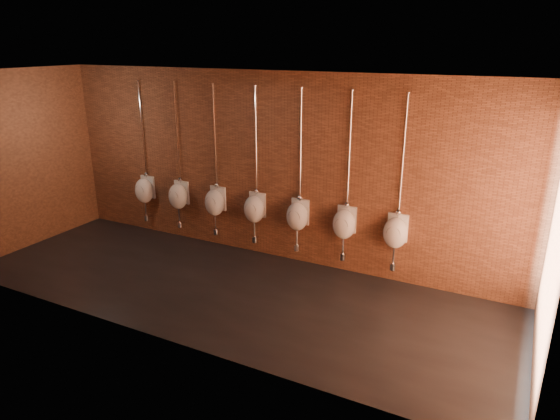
{
  "coord_description": "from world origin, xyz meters",
  "views": [
    {
      "loc": [
        3.87,
        -5.75,
        3.64
      ],
      "look_at": [
        0.46,
        0.9,
        1.1
      ],
      "focal_mm": 32.0,
      "sensor_mm": 36.0,
      "label": 1
    }
  ],
  "objects": [
    {
      "name": "urinal_0",
      "position": [
        -2.76,
        1.37,
        0.88
      ],
      "size": [
        0.38,
        0.33,
        2.72
      ],
      "color": "white",
      "rests_on": "ground"
    },
    {
      "name": "ground",
      "position": [
        0.0,
        0.0,
        0.0
      ],
      "size": [
        8.5,
        8.5,
        0.0
      ],
      "primitive_type": "plane",
      "color": "black",
      "rests_on": "ground"
    },
    {
      "name": "urinal_2",
      "position": [
        -1.1,
        1.37,
        0.88
      ],
      "size": [
        0.38,
        0.33,
        2.72
      ],
      "color": "white",
      "rests_on": "ground"
    },
    {
      "name": "urinal_1",
      "position": [
        -1.93,
        1.37,
        0.88
      ],
      "size": [
        0.38,
        0.33,
        2.72
      ],
      "color": "white",
      "rests_on": "ground"
    },
    {
      "name": "urinal_5",
      "position": [
        1.38,
        1.37,
        0.88
      ],
      "size": [
        0.38,
        0.33,
        2.72
      ],
      "color": "white",
      "rests_on": "ground"
    },
    {
      "name": "room_shell",
      "position": [
        0.0,
        0.0,
        2.01
      ],
      "size": [
        8.54,
        3.04,
        3.22
      ],
      "color": "black",
      "rests_on": "ground"
    },
    {
      "name": "urinal_4",
      "position": [
        0.55,
        1.37,
        0.88
      ],
      "size": [
        0.38,
        0.33,
        2.72
      ],
      "color": "white",
      "rests_on": "ground"
    },
    {
      "name": "urinal_6",
      "position": [
        2.21,
        1.37,
        0.88
      ],
      "size": [
        0.38,
        0.33,
        2.72
      ],
      "color": "white",
      "rests_on": "ground"
    },
    {
      "name": "urinal_3",
      "position": [
        -0.28,
        1.37,
        0.88
      ],
      "size": [
        0.38,
        0.33,
        2.72
      ],
      "color": "white",
      "rests_on": "ground"
    }
  ]
}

